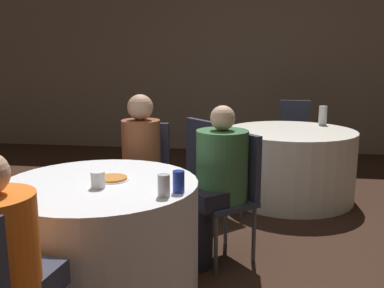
% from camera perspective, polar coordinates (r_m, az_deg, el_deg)
% --- Properties ---
extents(ground_plane, '(16.00, 16.00, 0.00)m').
position_cam_1_polar(ground_plane, '(2.99, -8.95, -18.01)').
color(ground_plane, '#382319').
extents(wall_back, '(16.00, 0.06, 2.80)m').
position_cam_1_polar(wall_back, '(6.90, 1.54, 10.79)').
color(wall_back, gray).
rests_on(wall_back, ground_plane).
extents(table_near, '(1.19, 1.19, 0.73)m').
position_cam_1_polar(table_near, '(2.76, -11.91, -12.30)').
color(table_near, silver).
rests_on(table_near, ground_plane).
extents(table_far, '(1.34, 1.34, 0.73)m').
position_cam_1_polar(table_far, '(4.65, 12.86, -2.61)').
color(table_far, white).
rests_on(table_far, ground_plane).
extents(chair_near_north, '(0.41, 0.41, 0.93)m').
position_cam_1_polar(chair_near_north, '(3.61, -6.30, -3.32)').
color(chair_near_north, '#2D3347').
rests_on(chair_near_north, ground_plane).
extents(chair_near_northeast, '(0.56, 0.56, 0.93)m').
position_cam_1_polar(chair_near_northeast, '(3.16, 5.39, -5.40)').
color(chair_near_northeast, '#2D3347').
rests_on(chair_near_northeast, ground_plane).
extents(chair_far_southwest, '(0.57, 0.57, 0.93)m').
position_cam_1_polar(chair_far_southwest, '(3.89, 2.11, -2.20)').
color(chair_far_southwest, '#2D3347').
rests_on(chair_far_southwest, ground_plane).
extents(chair_far_north, '(0.45, 0.45, 0.93)m').
position_cam_1_polar(chair_far_north, '(5.68, 13.42, 1.79)').
color(chair_far_north, '#2D3347').
rests_on(chair_far_north, ground_plane).
extents(person_floral_shirt, '(0.31, 0.50, 1.18)m').
position_cam_1_polar(person_floral_shirt, '(3.44, -7.05, -3.37)').
color(person_floral_shirt, '#282828').
rests_on(person_floral_shirt, ground_plane).
extents(person_orange_shirt, '(0.37, 0.51, 1.11)m').
position_cam_1_polar(person_orange_shirt, '(2.03, -23.23, -15.64)').
color(person_orange_shirt, '#33384C').
rests_on(person_orange_shirt, ground_plane).
extents(person_green_jacket, '(0.51, 0.50, 1.14)m').
position_cam_1_polar(person_green_jacket, '(3.06, 3.05, -5.16)').
color(person_green_jacket, black).
rests_on(person_green_jacket, ground_plane).
extents(pizza_plate_near, '(0.20, 0.20, 0.02)m').
position_cam_1_polar(pizza_plate_near, '(2.67, -10.60, -4.55)').
color(pizza_plate_near, white).
rests_on(pizza_plate_near, table_near).
extents(soda_can_silver, '(0.07, 0.07, 0.12)m').
position_cam_1_polar(soda_can_silver, '(2.31, -3.79, -5.54)').
color(soda_can_silver, silver).
rests_on(soda_can_silver, table_near).
extents(soda_can_blue, '(0.07, 0.07, 0.12)m').
position_cam_1_polar(soda_can_blue, '(2.37, -1.80, -5.03)').
color(soda_can_blue, '#1E38A5').
rests_on(soda_can_blue, table_near).
extents(cup_near, '(0.08, 0.08, 0.10)m').
position_cam_1_polar(cup_near, '(2.52, -12.43, -4.66)').
color(cup_near, white).
rests_on(cup_near, table_near).
extents(bottle_far, '(0.09, 0.09, 0.21)m').
position_cam_1_polar(bottle_far, '(5.01, 17.04, 3.66)').
color(bottle_far, white).
rests_on(bottle_far, table_far).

